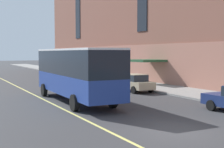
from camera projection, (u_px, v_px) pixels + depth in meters
ground_plane at (177, 131)px, 13.69m from camera, size 260.00×260.00×0.00m
city_bus at (75, 71)px, 21.76m from camera, size 2.98×11.08×3.72m
parked_car_red_0 at (62, 71)px, 45.10m from camera, size 1.95×4.29×1.56m
parked_car_champagne_1 at (134, 83)px, 27.69m from camera, size 1.97×4.26×1.56m
parked_car_red_3 at (80, 74)px, 38.73m from camera, size 1.99×4.51×1.56m
lane_centerline at (93, 124)px, 15.10m from camera, size 0.16×140.00×0.01m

